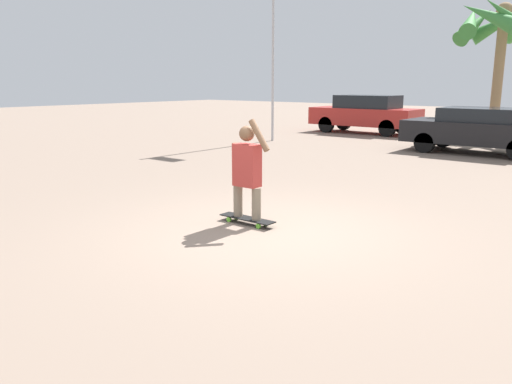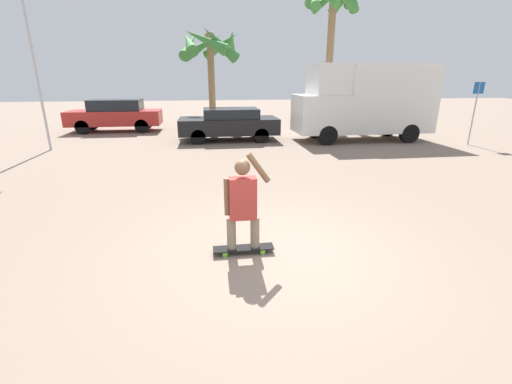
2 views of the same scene
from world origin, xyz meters
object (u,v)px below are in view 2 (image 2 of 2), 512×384
object	(u,v)px
palm_tree_near_van	(333,8)
street_sign	(475,105)
parked_car_black	(229,123)
palm_tree_center_background	(209,47)
parked_car_red	(115,115)
flagpole	(31,31)
camper_van	(366,100)
person_skateboarder	(243,200)
skateboard	(243,248)

from	to	relation	value
palm_tree_near_van	street_sign	xyz separation A→B (m)	(3.14, -8.51, -4.87)
parked_car_black	palm_tree_center_background	size ratio (longest dim) A/B	0.83
street_sign	palm_tree_near_van	bearing A→B (deg)	110.24
palm_tree_center_background	street_sign	distance (m)	12.47
parked_car_red	palm_tree_center_background	xyz separation A→B (m)	(4.87, 0.56, 3.28)
parked_car_black	street_sign	bearing A→B (deg)	-14.34
flagpole	street_sign	bearing A→B (deg)	-4.37
parked_car_black	camper_van	bearing A→B (deg)	-7.71
person_skateboarder	parked_car_black	size ratio (longest dim) A/B	0.35
camper_van	street_sign	xyz separation A→B (m)	(3.84, -1.68, -0.13)
flagpole	camper_van	bearing A→B (deg)	1.92
palm_tree_center_background	camper_van	bearing A→B (deg)	-36.61
parked_car_black	street_sign	xyz separation A→B (m)	(9.65, -2.47, 0.84)
palm_tree_near_van	flagpole	xyz separation A→B (m)	(-13.32, -7.25, -2.32)
palm_tree_near_van	flagpole	world-z (taller)	palm_tree_near_van
palm_tree_near_van	street_sign	distance (m)	10.30
skateboard	street_sign	xyz separation A→B (m)	(10.14, 7.86, 1.50)
palm_tree_center_background	person_skateboarder	bearing A→B (deg)	-89.25
skateboard	palm_tree_near_van	bearing A→B (deg)	66.84
skateboard	palm_tree_center_background	bearing A→B (deg)	90.75
street_sign	camper_van	bearing A→B (deg)	156.37
skateboard	flagpole	bearing A→B (deg)	124.73
person_skateboarder	palm_tree_near_van	world-z (taller)	palm_tree_near_van
person_skateboarder	parked_car_red	distance (m)	14.70
palm_tree_center_background	flagpole	xyz separation A→B (m)	(-6.13, -5.24, 0.02)
camper_van	flagpole	bearing A→B (deg)	-178.08
camper_van	palm_tree_near_van	xyz separation A→B (m)	(0.70, 6.83, 4.75)
street_sign	flagpole	bearing A→B (deg)	175.63
skateboard	camper_van	bearing A→B (deg)	56.56
palm_tree_near_van	street_sign	world-z (taller)	palm_tree_near_van
parked_car_black	parked_car_red	world-z (taller)	parked_car_red
camper_van	parked_car_red	size ratio (longest dim) A/B	1.28
camper_van	parked_car_red	world-z (taller)	camper_van
parked_car_red	street_sign	world-z (taller)	street_sign
palm_tree_near_van	flagpole	distance (m)	15.35
parked_car_black	flagpole	xyz separation A→B (m)	(-6.81, -1.21, 3.39)
skateboard	flagpole	world-z (taller)	flagpole
parked_car_red	palm_tree_near_van	size ratio (longest dim) A/B	0.57
palm_tree_near_van	street_sign	bearing A→B (deg)	-69.76
person_skateboarder	camper_van	world-z (taller)	camper_van
camper_van	street_sign	world-z (taller)	camper_van
skateboard	palm_tree_near_van	world-z (taller)	palm_tree_near_van
camper_van	palm_tree_center_background	size ratio (longest dim) A/B	1.13
palm_tree_center_background	flagpole	distance (m)	8.07
palm_tree_near_van	person_skateboarder	bearing A→B (deg)	-113.17
skateboard	person_skateboarder	distance (m)	0.79
parked_car_red	flagpole	size ratio (longest dim) A/B	0.63
parked_car_red	parked_car_black	bearing A→B (deg)	-32.09
palm_tree_center_background	street_sign	xyz separation A→B (m)	(10.33, -6.50, -2.53)
person_skateboarder	palm_tree_near_van	distance (m)	18.66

